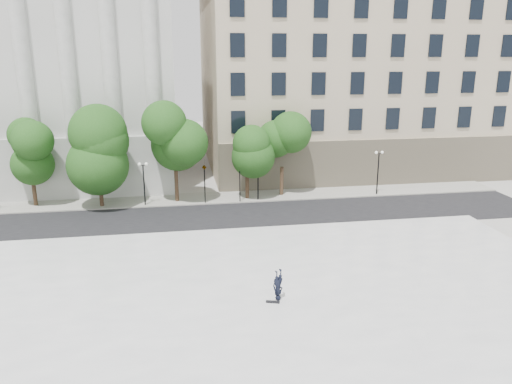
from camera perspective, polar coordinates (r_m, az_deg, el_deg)
ground at (r=26.35m, az=-3.42°, el=-15.61°), size 160.00×160.00×0.00m
plaza at (r=28.84m, az=-4.06°, el=-12.16°), size 44.00×22.00×0.45m
street at (r=42.72m, az=-5.94°, el=-3.06°), size 60.00×8.00×0.02m
far_sidewalk at (r=48.42m, az=-6.39°, el=-0.74°), size 60.00×4.00×0.12m
building_west at (r=62.78m, az=-23.70°, el=13.70°), size 31.50×27.65×25.60m
building_east at (r=65.25m, az=10.84°, el=13.19°), size 36.00×26.15×23.00m
traffic_light_west at (r=45.88m, az=-5.94°, el=3.06°), size 0.46×1.80×4.22m
traffic_light_east at (r=46.18m, az=-1.88°, el=3.21°), size 0.83×1.80×4.21m
person_lying at (r=28.17m, az=2.53°, el=-11.77°), size 1.43×1.88×0.49m
skateboard at (r=27.98m, az=1.93°, el=-12.44°), size 0.77×0.41×0.08m
street_trees at (r=46.68m, az=-13.73°, el=4.94°), size 33.33×5.15×7.76m
lamp_posts at (r=46.31m, az=-6.61°, el=2.23°), size 37.03×0.28×4.45m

